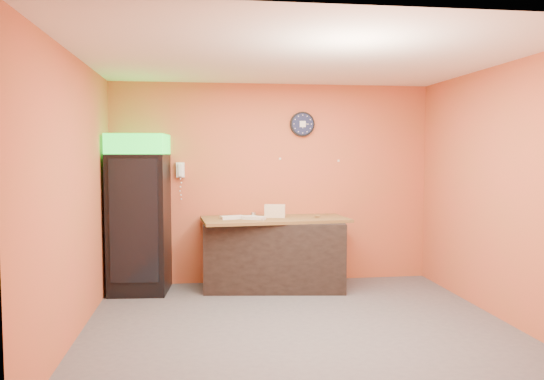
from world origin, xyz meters
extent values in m
plane|color=#47474C|center=(0.00, 0.00, 0.00)|extent=(4.50, 4.50, 0.00)
cube|color=#C85438|center=(0.00, 2.00, 1.40)|extent=(4.50, 0.02, 2.80)
cube|color=#C85438|center=(-2.25, 0.00, 1.40)|extent=(0.02, 4.00, 2.80)
cube|color=#C85438|center=(2.25, 0.00, 1.40)|extent=(0.02, 4.00, 2.80)
cube|color=white|center=(0.00, 0.00, 2.80)|extent=(4.50, 4.00, 0.02)
cube|color=black|center=(-1.82, 1.65, 0.91)|extent=(0.78, 0.78, 1.82)
cube|color=#1BE52D|center=(-1.82, 1.65, 1.95)|extent=(0.78, 0.78, 0.26)
cube|color=black|center=(-1.79, 1.28, 0.99)|extent=(0.60, 0.07, 1.56)
cube|color=black|center=(-0.03, 1.59, 0.46)|extent=(1.93, 1.05, 0.92)
cylinder|color=black|center=(0.41, 1.98, 2.24)|extent=(0.35, 0.05, 0.35)
cylinder|color=#0F1433|center=(0.41, 1.95, 2.24)|extent=(0.30, 0.01, 0.30)
cube|color=white|center=(0.41, 1.94, 2.24)|extent=(0.08, 0.00, 0.08)
cube|color=white|center=(-1.29, 1.96, 1.60)|extent=(0.11, 0.07, 0.21)
cube|color=white|center=(-1.29, 1.91, 1.60)|extent=(0.05, 0.04, 0.17)
cube|color=brown|center=(-0.03, 1.59, 0.94)|extent=(2.00, 1.03, 0.04)
cube|color=beige|center=(-0.03, 1.62, 0.99)|extent=(0.29, 0.15, 0.06)
cube|color=beige|center=(-0.03, 1.62, 1.05)|extent=(0.29, 0.15, 0.06)
cube|color=beige|center=(-0.03, 1.62, 1.11)|extent=(0.29, 0.15, 0.06)
cube|color=silver|center=(-0.61, 1.52, 0.98)|extent=(0.32, 0.20, 0.04)
cube|color=silver|center=(-0.33, 1.45, 0.98)|extent=(0.32, 0.24, 0.04)
cube|color=silver|center=(-0.41, 1.57, 0.98)|extent=(0.27, 0.14, 0.04)
cylinder|color=silver|center=(-0.31, 1.69, 0.99)|extent=(0.07, 0.07, 0.07)
camera|label=1|loc=(-1.01, -5.43, 1.83)|focal=35.00mm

